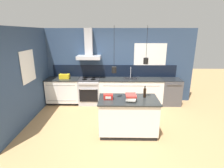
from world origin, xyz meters
TOP-DOWN VIEW (x-y plane):
  - ground_plane at (0.00, 0.00)m, footprint 16.00×16.00m
  - wall_back at (-0.05, 2.00)m, footprint 5.60×2.39m
  - wall_left at (-2.43, 0.70)m, footprint 0.08×3.80m
  - counter_run_left at (-1.80, 1.69)m, footprint 1.14×0.64m
  - counter_run_sink at (0.58, 1.69)m, footprint 2.19×0.64m
  - oven_range at (-0.87, 1.69)m, footprint 0.73×0.66m
  - dishwasher at (1.98, 1.69)m, footprint 0.64×0.65m
  - kitchen_island at (0.35, -0.22)m, footprint 1.44×0.82m
  - bottle_on_island at (0.76, -0.09)m, footprint 0.07×0.07m
  - book_stack at (0.41, -0.31)m, footprint 0.28×0.37m
  - red_supply_box at (-0.14, -0.22)m, footprint 0.22×0.16m
  - yellow_toolbox at (-1.74, 1.69)m, footprint 0.34×0.18m

SIDE VIEW (x-z plane):
  - ground_plane at x=0.00m, z-range 0.00..0.00m
  - dishwasher at x=1.98m, z-range 0.00..0.91m
  - oven_range at x=-0.87m, z-range 0.00..0.91m
  - kitchen_island at x=0.35m, z-range 0.00..0.91m
  - counter_run_left at x=-1.80m, z-range 0.01..0.92m
  - counter_run_sink at x=0.58m, z-range -0.19..1.11m
  - red_supply_box at x=-0.14m, z-range 0.91..1.03m
  - book_stack at x=0.41m, z-range 0.91..1.07m
  - yellow_toolbox at x=-1.74m, z-range 0.90..1.09m
  - bottle_on_island at x=0.76m, z-range 0.88..1.18m
  - wall_left at x=-2.43m, z-range 0.00..2.60m
  - wall_back at x=-0.05m, z-range 0.05..2.65m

